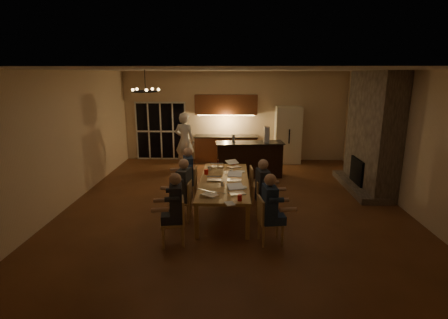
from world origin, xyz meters
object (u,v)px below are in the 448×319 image
at_px(person_left_mid, 184,190).
at_px(can_silver, 229,187).
at_px(person_left_near, 176,209).
at_px(chair_left_far, 188,184).
at_px(laptop_b, 237,188).
at_px(refrigerator, 288,135).
at_px(laptop_c, 214,175).
at_px(person_left_far, 188,175).
at_px(mug_front, 222,183).
at_px(redcup_near, 240,198).
at_px(person_right_mid, 262,191).
at_px(redcup_mid, 206,172).
at_px(laptop_d, 234,176).
at_px(plate_far, 240,172).
at_px(mug_mid, 231,172).
at_px(bar_blender, 267,135).
at_px(bar_island, 249,159).
at_px(chair_left_near, 173,222).
at_px(can_cola, 218,162).
at_px(person_right_near, 269,210).
at_px(laptop_f, 234,163).
at_px(chair_right_mid, 266,200).
at_px(chair_left_mid, 181,201).
at_px(plate_left, 211,193).
at_px(chair_right_near, 271,220).
at_px(chair_right_far, 259,184).
at_px(bar_bottle, 234,138).
at_px(mug_back, 209,168).
at_px(redcup_far, 233,162).
at_px(dining_table, 224,196).
at_px(standing_person, 185,141).
at_px(chandelier, 146,91).
at_px(plate_near, 241,187).

bearing_deg(person_left_mid, can_silver, 92.83).
bearing_deg(person_left_near, chair_left_far, 174.04).
distance_m(person_left_mid, laptop_b, 1.20).
distance_m(refrigerator, laptop_b, 5.90).
bearing_deg(laptop_c, person_left_near, 67.30).
bearing_deg(person_left_far, mug_front, 29.64).
bearing_deg(redcup_near, refrigerator, 73.34).
xyz_separation_m(person_right_mid, laptop_c, (-1.07, 0.54, 0.17)).
bearing_deg(redcup_mid, mug_front, -64.11).
relative_size(laptop_d, plate_far, 1.29).
bearing_deg(person_left_far, mug_mid, 73.59).
distance_m(refrigerator, can_silver, 5.74).
bearing_deg(chair_left_far, redcup_near, 34.07).
distance_m(can_silver, bar_blender, 3.70).
relative_size(bar_island, chair_left_near, 2.32).
bearing_deg(redcup_near, can_cola, 100.99).
height_order(person_right_near, person_left_mid, same).
distance_m(person_left_near, laptop_f, 2.95).
relative_size(chair_right_mid, person_right_near, 0.64).
distance_m(bar_island, laptop_d, 2.92).
distance_m(person_left_near, laptop_c, 1.74).
xyz_separation_m(chair_left_mid, can_silver, (1.03, -0.11, 0.37)).
xyz_separation_m(person_left_mid, plate_left, (0.60, -0.37, 0.07)).
bearing_deg(chair_right_near, laptop_d, 15.56).
height_order(person_left_near, laptop_f, person_left_near).
bearing_deg(bar_blender, person_right_near, -96.45).
relative_size(refrigerator, chair_right_far, 2.25).
height_order(person_right_near, bar_bottle, person_right_near).
bearing_deg(mug_back, bar_blender, 50.69).
bearing_deg(plate_far, laptop_c, -130.81).
xyz_separation_m(person_left_mid, laptop_b, (1.13, -0.38, 0.17)).
relative_size(chair_right_far, mug_back, 8.90).
distance_m(bar_island, chair_right_far, 2.21).
bearing_deg(person_left_near, redcup_far, 152.97).
relative_size(chair_left_near, laptop_b, 2.78).
relative_size(chair_right_near, person_left_mid, 0.64).
xyz_separation_m(dining_table, person_right_mid, (0.83, -0.54, 0.31)).
distance_m(standing_person, bar_blender, 2.77).
height_order(bar_island, chandelier, chandelier).
height_order(can_silver, bar_bottle, bar_bottle).
xyz_separation_m(chair_right_far, laptop_d, (-0.62, -0.66, 0.42)).
bearing_deg(chandelier, chair_right_near, -29.17).
height_order(dining_table, redcup_far, redcup_far).
relative_size(chair_left_mid, laptop_f, 2.78).
xyz_separation_m(chair_left_near, chair_right_near, (1.84, 0.12, 0.00)).
bearing_deg(bar_blender, plate_near, -105.99).
relative_size(chandelier, bar_blender, 1.23).
relative_size(person_right_near, laptop_c, 4.31).
xyz_separation_m(refrigerator, bar_island, (-1.44, -1.85, -0.46)).
relative_size(person_left_near, standing_person, 0.73).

